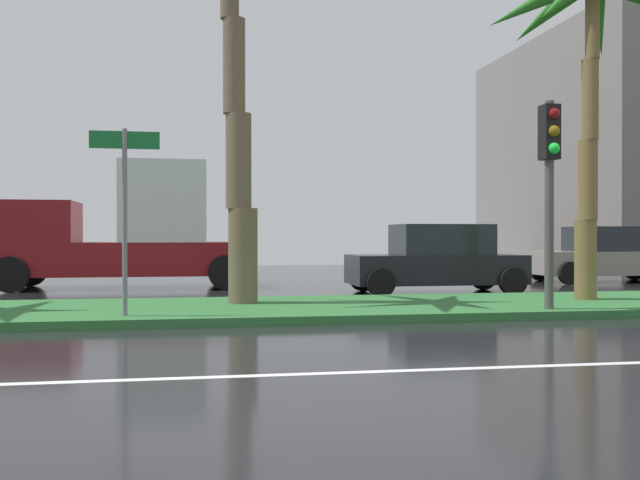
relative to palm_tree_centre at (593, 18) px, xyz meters
The scene contains 9 objects.
ground_plane 9.41m from the palm_tree_centre, behind, with size 90.00×42.00×0.10m, color black.
near_lane_divider_stripe 11.08m from the palm_tree_centre, 140.68° to the right, with size 81.00×0.14×0.01m, color white.
median_strip 9.28m from the palm_tree_centre, behind, with size 85.50×4.00×0.15m, color #2D6B33.
palm_tree_centre is the anchor object (origin of this frame).
traffic_signal_median_right 3.91m from the palm_tree_centre, 138.08° to the right, with size 0.28×0.43×3.65m.
street_name_sign 9.82m from the palm_tree_centre, behind, with size 1.10×0.08×3.00m.
box_truck_lead 12.79m from the palm_tree_centre, 142.96° to the left, with size 6.40×2.64×3.46m.
car_in_traffic_second 6.66m from the palm_tree_centre, 114.63° to the left, with size 4.30×2.02×1.72m.
car_in_traffic_third 10.00m from the palm_tree_centre, 56.81° to the left, with size 4.30×2.02×1.72m.
Camera 1 is at (-0.67, -5.45, 1.43)m, focal length 41.03 mm.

